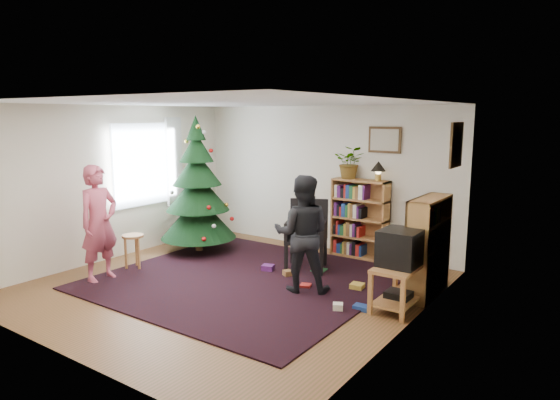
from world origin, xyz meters
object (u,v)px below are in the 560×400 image
Objects in this scene: person_by_chair at (302,234)px; crt_tv at (400,247)px; stool at (133,243)px; potted_plant at (350,162)px; bookshelf_back at (360,218)px; armchair at (310,232)px; bookshelf_right at (428,246)px; picture_right at (456,145)px; tv_stand at (399,283)px; table_lamp at (378,168)px; christmas_tree at (198,196)px; person_standing at (99,223)px; picture_back at (385,140)px.

crt_tv is at bearing 159.24° from person_by_chair.
potted_plant is (2.34, 2.60, 1.15)m from stool.
armchair is at bearing -107.44° from bookshelf_back.
armchair is at bearing 87.07° from bookshelf_right.
potted_plant is (-0.20, 0.00, 0.91)m from bookshelf_back.
picture_right reaches higher than person_by_chair.
armchair is (-1.98, -0.44, -1.37)m from picture_right.
person_by_chair is (-1.30, -0.15, 0.47)m from tv_stand.
crt_tv is at bearing 180.00° from tv_stand.
bookshelf_right is at bearing -177.77° from person_by_chair.
crt_tv is 0.32× the size of person_by_chair.
table_lamp is (0.30, 0.00, 0.85)m from bookshelf_back.
person_standing is at bearing -92.17° from christmas_tree.
picture_back is 0.92× the size of picture_right.
tv_stand is 0.78× the size of armchair.
bookshelf_right is at bearing -46.67° from picture_back.
bookshelf_right is 1.87m from table_lamp.
christmas_tree is (-2.76, -1.43, -0.97)m from picture_back.
crt_tv is at bearing -7.28° from christmas_tree.
potted_plant is at bearing 180.00° from table_lamp.
stool is at bearing -168.28° from crt_tv.
bookshelf_back reaches higher than tv_stand.
christmas_tree reaches higher than bookshelf_right.
bookshelf_back is at bearing 28.12° from christmas_tree.
bookshelf_right is 1.64m from person_by_chair.
bookshelf_right is at bearing 79.68° from tv_stand.
person_standing is 4.01m from potted_plant.
bookshelf_back is 1.08m from armchair.
potted_plant is at bearing 30.22° from christmas_tree.
picture_back is 3.26m from christmas_tree.
potted_plant is (-0.30, 1.94, 0.78)m from person_by_chair.
picture_right reaches higher than potted_plant.
tv_stand is (1.40, -1.79, -0.34)m from bookshelf_back.
christmas_tree is at bearing -3.99° from person_standing.
armchair is 1.98× the size of stool.
table_lamp is (2.84, 2.60, 1.10)m from stool.
armchair is (2.10, 0.26, -0.40)m from christmas_tree.
armchair is at bearing 7.18° from christmas_tree.
stool is 0.34× the size of person_by_chair.
bookshelf_back is at bearing -158.00° from picture_back.
armchair is 3.35× the size of table_lamp.
person_by_chair reaches higher than crt_tv.
bookshelf_right is 1.22× the size of armchair.
person_by_chair is at bearing -65.90° from person_standing.
potted_plant is (-1.60, 1.79, 0.80)m from crt_tv.
potted_plant is (-1.72, 1.13, 0.91)m from bookshelf_right.
picture_back is 0.42× the size of bookshelf_back.
bookshelf_right is 0.75m from tv_stand.
table_lamp is at bearing 42.54° from stool.
picture_right is 0.36× the size of person_standing.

